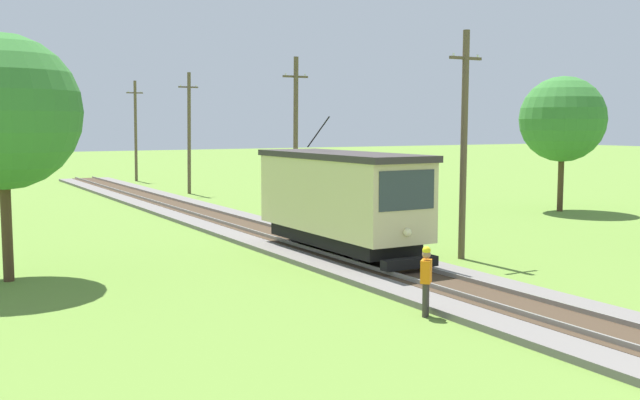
{
  "coord_description": "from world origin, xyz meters",
  "views": [
    {
      "loc": [
        -13.6,
        -5.3,
        4.8
      ],
      "look_at": [
        -0.62,
        17.46,
        2.1
      ],
      "focal_mm": 41.12,
      "sensor_mm": 36.0,
      "label": 1
    }
  ],
  "objects_px": {
    "utility_pole_near_tram": "(464,143)",
    "tree_left_far": "(2,112)",
    "red_tram": "(341,198)",
    "utility_pole_far": "(189,132)",
    "track_worker": "(426,278)",
    "utility_pole_mid": "(296,137)",
    "tree_left_near": "(563,119)",
    "utility_pole_distant": "(136,130)"
  },
  "relations": [
    {
      "from": "utility_pole_near_tram",
      "to": "tree_left_far",
      "type": "distance_m",
      "value": 15.22
    },
    {
      "from": "red_tram",
      "to": "utility_pole_far",
      "type": "bearing_deg",
      "value": 81.98
    },
    {
      "from": "track_worker",
      "to": "tree_left_far",
      "type": "xyz_separation_m",
      "value": [
        -8.58,
        9.71,
        4.2
      ]
    },
    {
      "from": "red_tram",
      "to": "track_worker",
      "type": "bearing_deg",
      "value": -106.42
    },
    {
      "from": "tree_left_far",
      "to": "utility_pole_near_tram",
      "type": "bearing_deg",
      "value": -15.28
    },
    {
      "from": "utility_pole_mid",
      "to": "tree_left_near",
      "type": "xyz_separation_m",
      "value": [
        14.39,
        -4.25,
        0.91
      ]
    },
    {
      "from": "utility_pole_mid",
      "to": "tree_left_near",
      "type": "distance_m",
      "value": 15.03
    },
    {
      "from": "utility_pole_mid",
      "to": "utility_pole_far",
      "type": "bearing_deg",
      "value": 90.0
    },
    {
      "from": "utility_pole_near_tram",
      "to": "red_tram",
      "type": "bearing_deg",
      "value": 147.97
    },
    {
      "from": "utility_pole_far",
      "to": "tree_left_near",
      "type": "distance_m",
      "value": 24.69
    },
    {
      "from": "tree_left_near",
      "to": "tree_left_far",
      "type": "height_order",
      "value": "tree_left_far"
    },
    {
      "from": "utility_pole_far",
      "to": "track_worker",
      "type": "bearing_deg",
      "value": -100.03
    },
    {
      "from": "utility_pole_distant",
      "to": "utility_pole_near_tram",
      "type": "bearing_deg",
      "value": -90.0
    },
    {
      "from": "tree_left_near",
      "to": "red_tram",
      "type": "bearing_deg",
      "value": -161.05
    },
    {
      "from": "utility_pole_mid",
      "to": "tree_left_near",
      "type": "relative_size",
      "value": 1.1
    },
    {
      "from": "red_tram",
      "to": "utility_pole_far",
      "type": "xyz_separation_m",
      "value": [
        3.7,
        26.26,
        2.09
      ]
    },
    {
      "from": "red_tram",
      "to": "track_worker",
      "type": "distance_m",
      "value": 8.45
    },
    {
      "from": "utility_pole_far",
      "to": "tree_left_far",
      "type": "xyz_separation_m",
      "value": [
        -14.64,
        -24.58,
        0.89
      ]
    },
    {
      "from": "red_tram",
      "to": "tree_left_far",
      "type": "distance_m",
      "value": 11.47
    },
    {
      "from": "utility_pole_near_tram",
      "to": "utility_pole_far",
      "type": "bearing_deg",
      "value": 90.0
    },
    {
      "from": "utility_pole_distant",
      "to": "track_worker",
      "type": "bearing_deg",
      "value": -97.26
    },
    {
      "from": "utility_pole_far",
      "to": "track_worker",
      "type": "distance_m",
      "value": 34.97
    },
    {
      "from": "utility_pole_mid",
      "to": "utility_pole_near_tram",
      "type": "bearing_deg",
      "value": -90.0
    },
    {
      "from": "tree_left_near",
      "to": "tree_left_far",
      "type": "xyz_separation_m",
      "value": [
        -29.03,
        -4.52,
        0.09
      ]
    },
    {
      "from": "utility_pole_distant",
      "to": "tree_left_far",
      "type": "distance_m",
      "value": 40.64
    },
    {
      "from": "utility_pole_near_tram",
      "to": "utility_pole_mid",
      "type": "xyz_separation_m",
      "value": [
        0.0,
        12.78,
        0.04
      ]
    },
    {
      "from": "track_worker",
      "to": "tree_left_near",
      "type": "distance_m",
      "value": 25.25
    },
    {
      "from": "red_tram",
      "to": "utility_pole_distant",
      "type": "distance_m",
      "value": 39.82
    },
    {
      "from": "red_tram",
      "to": "utility_pole_near_tram",
      "type": "relative_size",
      "value": 1.06
    },
    {
      "from": "red_tram",
      "to": "utility_pole_distant",
      "type": "height_order",
      "value": "utility_pole_distant"
    },
    {
      "from": "utility_pole_near_tram",
      "to": "tree_left_near",
      "type": "distance_m",
      "value": 16.75
    },
    {
      "from": "utility_pole_distant",
      "to": "track_worker",
      "type": "relative_size",
      "value": 4.76
    },
    {
      "from": "red_tram",
      "to": "track_worker",
      "type": "height_order",
      "value": "red_tram"
    },
    {
      "from": "utility_pole_mid",
      "to": "track_worker",
      "type": "xyz_separation_m",
      "value": [
        -6.07,
        -18.49,
        -3.2
      ]
    },
    {
      "from": "utility_pole_near_tram",
      "to": "tree_left_near",
      "type": "xyz_separation_m",
      "value": [
        14.39,
        8.53,
        0.95
      ]
    },
    {
      "from": "red_tram",
      "to": "tree_left_near",
      "type": "height_order",
      "value": "tree_left_near"
    },
    {
      "from": "track_worker",
      "to": "utility_pole_near_tram",
      "type": "bearing_deg",
      "value": 90.07
    },
    {
      "from": "utility_pole_near_tram",
      "to": "track_worker",
      "type": "height_order",
      "value": "utility_pole_near_tram"
    },
    {
      "from": "utility_pole_near_tram",
      "to": "tree_left_far",
      "type": "bearing_deg",
      "value": 164.72
    },
    {
      "from": "utility_pole_far",
      "to": "tree_left_near",
      "type": "xyz_separation_m",
      "value": [
        14.39,
        -20.05,
        0.81
      ]
    },
    {
      "from": "utility_pole_far",
      "to": "track_worker",
      "type": "relative_size",
      "value": 4.7
    },
    {
      "from": "utility_pole_far",
      "to": "tree_left_near",
      "type": "bearing_deg",
      "value": -54.34
    }
  ]
}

